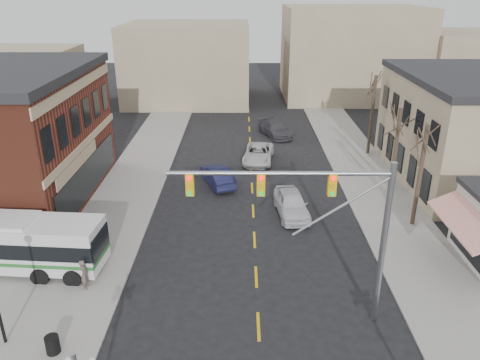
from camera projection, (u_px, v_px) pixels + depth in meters
name	position (u px, v px, depth m)	size (l,w,h in m)	color
ground	(260.00, 358.00, 20.02)	(160.00, 160.00, 0.00)	black
sidewalk_west	(136.00, 177.00, 38.46)	(5.00, 60.00, 0.12)	gray
sidewalk_east	(367.00, 178.00, 38.37)	(5.00, 60.00, 0.12)	gray
tree_east_a	(420.00, 176.00, 29.66)	(0.28, 0.28, 6.75)	#382B21
tree_east_b	(395.00, 149.00, 35.27)	(0.28, 0.28, 6.30)	#382B21
tree_east_c	(372.00, 115.00, 42.46)	(0.28, 0.28, 7.20)	#382B21
traffic_signal_mast	(326.00, 212.00, 20.17)	(9.61, 0.30, 8.00)	gray
trash_bin	(53.00, 345.00, 20.03)	(0.60, 0.60, 0.82)	black
car_a	(291.00, 204.00, 32.11)	(1.97, 4.89, 1.67)	silver
car_b	(217.00, 176.00, 36.95)	(1.61, 4.62, 1.52)	#18193C
car_c	(258.00, 154.00, 41.73)	(2.45, 5.31, 1.48)	silver
car_d	(275.00, 129.00, 48.80)	(2.10, 5.17, 1.50)	#3B3B40
pedestrian_near	(85.00, 274.00, 24.11)	(0.61, 0.40, 1.67)	#5F504C
pedestrian_far	(93.00, 240.00, 27.33)	(0.80, 0.63, 1.66)	#332F53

